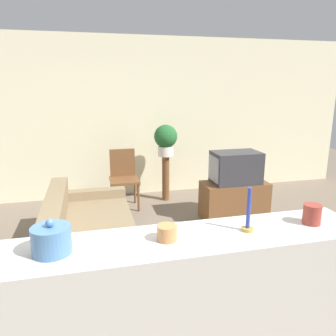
{
  "coord_description": "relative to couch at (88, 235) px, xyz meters",
  "views": [
    {
      "loc": [
        -0.29,
        -2.21,
        1.9
      ],
      "look_at": [
        0.7,
        1.82,
        0.85
      ],
      "focal_mm": 35.0,
      "sensor_mm": 36.0,
      "label": 1
    }
  ],
  "objects": [
    {
      "name": "wall_back",
      "position": [
        0.36,
        2.12,
        1.1
      ],
      "size": [
        9.0,
        0.06,
        2.7
      ],
      "color": "beige",
      "rests_on": "ground_plane"
    },
    {
      "name": "ground_plane",
      "position": [
        0.36,
        -1.31,
        -0.25
      ],
      "size": [
        14.0,
        14.0,
        0.0
      ],
      "primitive_type": "plane",
      "color": "#756656"
    },
    {
      "name": "couch",
      "position": [
        0.0,
        0.0,
        0.0
      ],
      "size": [
        0.95,
        1.78,
        0.71
      ],
      "color": "#847051",
      "rests_on": "ground_plane"
    },
    {
      "name": "potted_plant",
      "position": [
        1.3,
        1.63,
        0.8
      ],
      "size": [
        0.38,
        0.38,
        0.51
      ],
      "color": "white",
      "rests_on": "plant_stand"
    },
    {
      "name": "candle_jar",
      "position": [
        0.46,
        -1.9,
        0.85
      ],
      "size": [
        0.11,
        0.11,
        0.09
      ],
      "color": "#C6844C",
      "rests_on": "foreground_counter"
    },
    {
      "name": "foreground_counter",
      "position": [
        0.36,
        -1.9,
        0.28
      ],
      "size": [
        2.61,
        0.44,
        1.07
      ],
      "color": "beige",
      "rests_on": "ground_plane"
    },
    {
      "name": "coffee_tin",
      "position": [
        1.38,
        -1.9,
        0.87
      ],
      "size": [
        0.11,
        0.11,
        0.12
      ],
      "color": "#99382D",
      "rests_on": "foreground_counter"
    },
    {
      "name": "wooden_chair",
      "position": [
        0.58,
        1.49,
        0.26
      ],
      "size": [
        0.44,
        0.44,
        0.92
      ],
      "color": "brown",
      "rests_on": "ground_plane"
    },
    {
      "name": "television",
      "position": [
        2.07,
        0.61,
        0.52
      ],
      "size": [
        0.67,
        0.43,
        0.45
      ],
      "color": "#333338",
      "rests_on": "tv_stand"
    },
    {
      "name": "plant_stand",
      "position": [
        1.3,
        1.63,
        0.13
      ],
      "size": [
        0.12,
        0.12,
        0.77
      ],
      "color": "brown",
      "rests_on": "ground_plane"
    },
    {
      "name": "candlestick",
      "position": [
        0.95,
        -1.9,
        0.9
      ],
      "size": [
        0.07,
        0.07,
        0.27
      ],
      "color": "#B7933D",
      "rests_on": "foreground_counter"
    },
    {
      "name": "decorative_bowl",
      "position": [
        -0.15,
        -1.9,
        0.89
      ],
      "size": [
        0.2,
        0.2,
        0.19
      ],
      "color": "#4C7AAD",
      "rests_on": "foreground_counter"
    },
    {
      "name": "tv_stand",
      "position": [
        2.07,
        0.61,
        0.02
      ],
      "size": [
        0.94,
        0.45,
        0.55
      ],
      "color": "brown",
      "rests_on": "ground_plane"
    }
  ]
}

